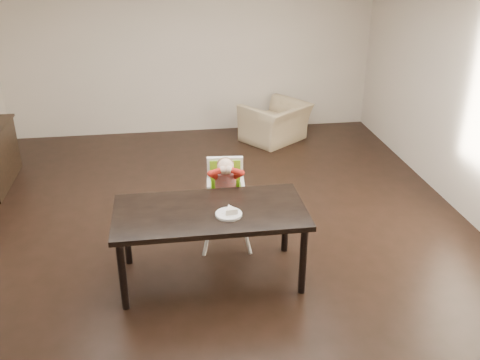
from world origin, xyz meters
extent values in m
plane|color=black|center=(0.00, 0.00, 0.00)|extent=(7.00, 7.00, 0.00)
cube|color=beige|center=(0.00, 3.50, 1.35)|extent=(6.00, 0.02, 2.70)
cube|color=black|center=(-0.12, -0.82, 0.72)|extent=(1.80, 0.90, 0.05)
cylinder|color=black|center=(-0.94, -1.19, 0.35)|extent=(0.07, 0.07, 0.70)
cylinder|color=black|center=(0.70, -1.19, 0.35)|extent=(0.07, 0.07, 0.70)
cylinder|color=black|center=(-0.94, -0.45, 0.35)|extent=(0.07, 0.07, 0.70)
cylinder|color=black|center=(0.70, -0.45, 0.35)|extent=(0.07, 0.07, 0.70)
cylinder|color=white|center=(-0.10, -0.37, 0.27)|extent=(0.04, 0.04, 0.53)
cylinder|color=white|center=(0.28, -0.40, 0.27)|extent=(0.04, 0.04, 0.53)
cylinder|color=white|center=(-0.07, 0.01, 0.27)|extent=(0.04, 0.04, 0.53)
cylinder|color=white|center=(0.31, -0.02, 0.27)|extent=(0.04, 0.04, 0.53)
cube|color=white|center=(0.11, -0.20, 0.53)|extent=(0.41, 0.37, 0.05)
cube|color=#7FC519|center=(0.11, -0.20, 0.57)|extent=(0.33, 0.31, 0.03)
cube|color=white|center=(0.12, -0.05, 0.75)|extent=(0.38, 0.08, 0.40)
cube|color=#7FC519|center=(0.12, -0.08, 0.74)|extent=(0.32, 0.05, 0.36)
cube|color=black|center=(0.05, -0.14, 0.74)|extent=(0.04, 0.17, 0.02)
cube|color=black|center=(0.17, -0.16, 0.74)|extent=(0.04, 0.17, 0.02)
cylinder|color=#B02214|center=(0.11, -0.20, 0.71)|extent=(0.24, 0.24, 0.26)
sphere|color=beige|center=(0.11, -0.22, 0.92)|extent=(0.19, 0.19, 0.17)
ellipsoid|color=brown|center=(0.11, -0.19, 0.94)|extent=(0.19, 0.18, 0.13)
sphere|color=beige|center=(0.07, -0.30, 0.92)|extent=(0.08, 0.08, 0.08)
sphere|color=beige|center=(0.13, -0.31, 0.92)|extent=(0.08, 0.08, 0.08)
cylinder|color=white|center=(0.04, -0.94, 0.76)|extent=(0.31, 0.31, 0.02)
torus|color=white|center=(0.04, -0.94, 0.77)|extent=(0.31, 0.31, 0.01)
imported|color=tan|center=(1.28, 2.80, 0.41)|extent=(1.13, 1.06, 0.83)
camera|label=1|loc=(-0.48, -5.21, 3.12)|focal=40.00mm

